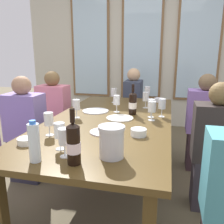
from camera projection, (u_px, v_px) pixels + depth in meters
ground_plane at (110, 191)px, 2.36m from camera, size 12.00×12.00×0.00m
back_wall_with_windows at (142, 45)px, 4.23m from camera, size 4.29×0.10×2.90m
dining_table at (110, 126)px, 2.20m from camera, size 1.09×2.14×0.74m
white_plate_0 at (95, 111)px, 2.46m from camera, size 0.27×0.27×0.01m
white_plate_1 at (120, 118)px, 2.20m from camera, size 0.25×0.25×0.01m
white_plate_2 at (103, 132)px, 1.82m from camera, size 0.21×0.21×0.01m
metal_pitcher at (112, 141)px, 1.37m from camera, size 0.16×0.16×0.19m
wine_bottle_0 at (74, 143)px, 1.28m from camera, size 0.08×0.08×0.31m
wine_bottle_1 at (133, 103)px, 2.32m from camera, size 0.08×0.08×0.30m
tasting_bowl_0 at (159, 100)px, 2.94m from camera, size 0.12×0.12×0.04m
tasting_bowl_1 at (139, 132)px, 1.74m from camera, size 0.12×0.12×0.05m
tasting_bowl_2 at (26, 141)px, 1.59m from camera, size 0.12×0.12×0.04m
water_bottle at (34, 142)px, 1.31m from camera, size 0.06×0.06×0.24m
wine_glass_0 at (146, 97)px, 2.59m from camera, size 0.07×0.07×0.17m
wine_glass_1 at (114, 93)px, 2.86m from camera, size 0.07×0.07×0.17m
wine_glass_2 at (162, 104)px, 2.23m from camera, size 0.07×0.07×0.17m
wine_glass_3 at (76, 105)px, 2.19m from camera, size 0.07×0.07×0.17m
wine_glass_4 at (152, 107)px, 2.11m from camera, size 0.07×0.07×0.17m
wine_glass_5 at (49, 120)px, 1.73m from camera, size 0.07×0.07×0.17m
wine_glass_6 at (64, 138)px, 1.37m from camera, size 0.07×0.07×0.17m
wine_glass_7 at (116, 100)px, 2.41m from camera, size 0.07×0.07×0.17m
wine_glass_8 at (60, 132)px, 1.48m from camera, size 0.07×0.07×0.17m
wine_glass_9 at (151, 105)px, 2.21m from camera, size 0.07×0.07×0.17m
wine_glass_10 at (147, 91)px, 3.02m from camera, size 0.07×0.07×0.17m
seated_person_2 at (54, 116)px, 3.08m from camera, size 0.38×0.24×1.11m
seated_person_3 at (203, 125)px, 2.70m from camera, size 0.38×0.24×1.11m
seated_person_4 at (26, 132)px, 2.47m from camera, size 0.38×0.24×1.11m
seated_person_5 at (215, 151)px, 2.00m from camera, size 0.38×0.24×1.11m
seated_person_6 at (133, 107)px, 3.57m from camera, size 0.24×0.38×1.11m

